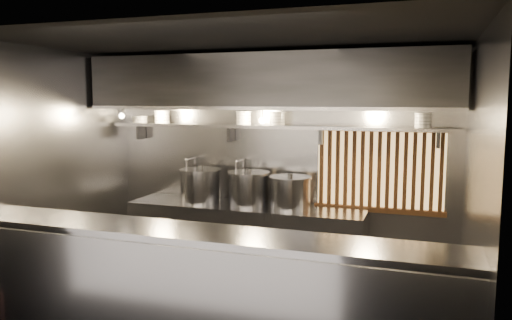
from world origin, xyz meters
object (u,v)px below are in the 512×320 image
Objects in this scene: pendant_bulb at (262,120)px; stock_pot_left at (201,185)px; stock_pot_mid at (249,188)px; heat_lamp at (121,111)px; stock_pot_right at (290,192)px.

stock_pot_left is at bearing -174.99° from pendant_bulb.
pendant_bulb is 0.31× the size of stock_pot_mid.
stock_pot_mid is (-0.16, -0.04, -0.85)m from pendant_bulb.
pendant_bulb is at bearing 15.06° from stock_pot_mid.
heat_lamp is 1.39m from stock_pot_left.
stock_pot_right is (0.37, -0.05, -0.87)m from pendant_bulb.
stock_pot_right is (1.19, 0.02, -0.02)m from stock_pot_left.
heat_lamp is at bearing -169.41° from stock_pot_mid.
stock_pot_mid is 0.99× the size of stock_pot_right.
pendant_bulb is at bearing 5.01° from stock_pot_left.
pendant_bulb reaches higher than stock_pot_left.
pendant_bulb is 0.94m from stock_pot_right.
stock_pot_left is (0.98, 0.28, -0.95)m from heat_lamp.
pendant_bulb is 1.18m from stock_pot_left.
stock_pot_mid is at bearing 10.59° from heat_lamp.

